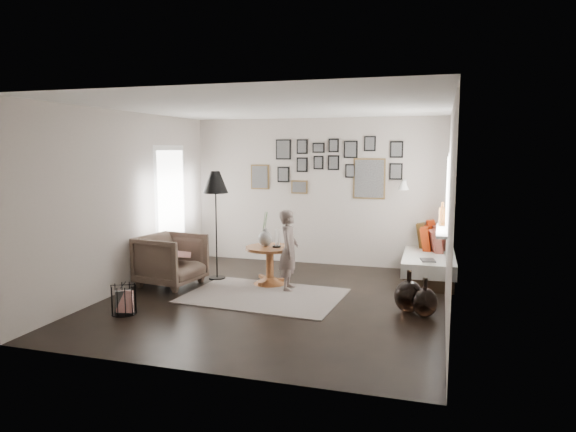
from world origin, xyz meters
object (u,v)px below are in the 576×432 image
(armchair, at_px, (171,260))
(demijohn_small, at_px, (425,302))
(vase, at_px, (265,236))
(magazine_basket, at_px, (124,300))
(child, at_px, (289,250))
(daybed, at_px, (429,260))
(floor_lamp, at_px, (215,186))
(pedestal_table, at_px, (270,267))
(demijohn_large, at_px, (409,296))

(armchair, bearing_deg, demijohn_small, -88.31)
(vase, height_order, magazine_basket, vase)
(child, bearing_deg, magazine_basket, 126.61)
(daybed, height_order, floor_lamp, floor_lamp)
(pedestal_table, distance_m, armchair, 1.50)
(vase, distance_m, floor_lamp, 1.11)
(child, bearing_deg, demijohn_large, -116.84)
(floor_lamp, bearing_deg, demijohn_small, -17.01)
(pedestal_table, height_order, magazine_basket, pedestal_table)
(armchair, height_order, demijohn_small, armchair)
(pedestal_table, relative_size, armchair, 0.87)
(daybed, height_order, magazine_basket, daybed)
(armchair, height_order, magazine_basket, armchair)
(pedestal_table, distance_m, demijohn_large, 2.27)
(magazine_basket, relative_size, demijohn_large, 0.72)
(pedestal_table, distance_m, child, 0.54)
(vase, bearing_deg, armchair, -159.57)
(pedestal_table, bearing_deg, armchair, -161.36)
(child, bearing_deg, armchair, 89.82)
(armchair, xyz_separation_m, floor_lamp, (0.50, 0.54, 1.09))
(pedestal_table, height_order, child, child)
(demijohn_large, bearing_deg, pedestal_table, 159.26)
(pedestal_table, xyz_separation_m, child, (0.37, -0.22, 0.32))
(demijohn_small, relative_size, child, 0.42)
(demijohn_large, distance_m, child, 1.88)
(floor_lamp, bearing_deg, pedestal_table, -4.15)
(magazine_basket, xyz_separation_m, demijohn_large, (3.41, 1.08, 0.03))
(demijohn_small, bearing_deg, vase, 158.56)
(daybed, distance_m, child, 2.40)
(armchair, distance_m, child, 1.81)
(floor_lamp, distance_m, demijohn_small, 3.62)
(floor_lamp, bearing_deg, child, -12.56)
(pedestal_table, bearing_deg, vase, 165.96)
(demijohn_small, distance_m, child, 2.11)
(pedestal_table, height_order, vase, vase)
(vase, bearing_deg, demijohn_large, -20.50)
(demijohn_large, bearing_deg, daybed, 84.05)
(vase, relative_size, armchair, 0.62)
(pedestal_table, distance_m, floor_lamp, 1.52)
(floor_lamp, xyz_separation_m, demijohn_large, (3.03, -0.87, -1.27))
(vase, height_order, armchair, vase)
(vase, distance_m, daybed, 2.69)
(demijohn_small, xyz_separation_m, child, (-1.95, 0.70, 0.40))
(vase, xyz_separation_m, demijohn_large, (2.20, -0.82, -0.54))
(pedestal_table, distance_m, daybed, 2.58)
(floor_lamp, bearing_deg, daybed, 18.36)
(pedestal_table, relative_size, vase, 1.40)
(magazine_basket, xyz_separation_m, child, (1.66, 1.66, 0.41))
(pedestal_table, xyz_separation_m, armchair, (-1.42, -0.48, 0.12))
(floor_lamp, height_order, demijohn_large, floor_lamp)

